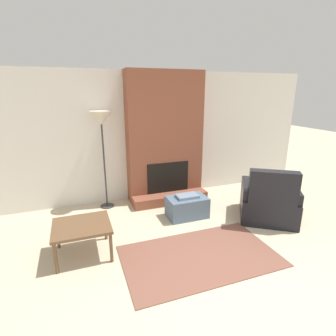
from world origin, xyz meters
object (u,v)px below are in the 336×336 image
floor_lamp_left (101,122)px  armchair (268,203)px  side_table (82,228)px  ottoman (187,207)px

floor_lamp_left → armchair: bearing=-30.1°
armchair → side_table: armchair is taller
floor_lamp_left → ottoman: bearing=-35.6°
side_table → armchair: bearing=-0.2°
ottoman → floor_lamp_left: (-1.31, 0.94, 1.47)m
ottoman → floor_lamp_left: floor_lamp_left is taller
armchair → side_table: bearing=33.5°
ottoman → floor_lamp_left: bearing=144.4°
ottoman → floor_lamp_left: size_ratio=0.38×
side_table → floor_lamp_left: size_ratio=0.41×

